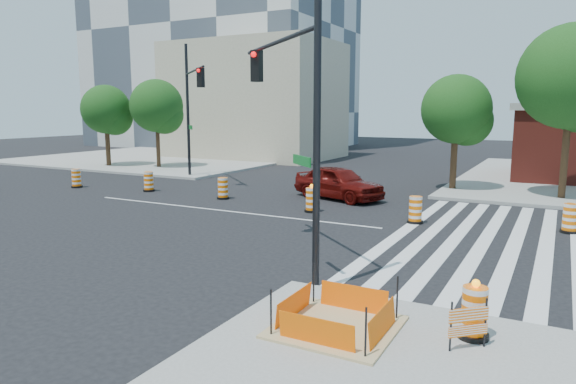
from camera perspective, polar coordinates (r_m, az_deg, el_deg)
ground at (r=21.94m, az=-7.25°, el=-2.07°), size 120.00×120.00×0.00m
sidewalk_nw at (r=47.01m, az=-12.46°, el=3.84°), size 22.00×22.00×0.15m
crosswalk_east at (r=18.08m, az=22.47°, el=-5.10°), size 6.75×13.50×0.01m
lane_centerline at (r=21.94m, az=-7.25°, el=-2.05°), size 14.00×0.12×0.01m
excavation_pit at (r=10.05m, az=5.37°, el=-14.43°), size 2.20×2.20×0.90m
beige_midrise at (r=46.51m, az=-3.68°, el=10.05°), size 14.00×10.00×10.00m
red_coupe at (r=24.64m, az=5.62°, el=1.07°), size 5.03×3.35×1.59m
signal_pole_se at (r=13.14m, az=0.54°, el=11.01°), size 4.34×3.96×7.59m
signal_pole_nw at (r=31.28m, az=-10.68°, el=10.28°), size 4.56×4.25×8.07m
pit_drum at (r=10.05m, az=19.98°, el=-12.60°), size 0.56×0.56×1.10m
barricade at (r=9.57m, az=19.41°, el=-13.48°), size 0.58×0.53×0.88m
tree_north_a at (r=40.23m, az=-19.49°, el=8.35°), size 3.60×3.55×6.04m
tree_north_b at (r=38.17m, az=-14.31°, el=8.93°), size 3.76×3.76×6.39m
tree_north_c at (r=28.12m, az=18.28°, el=8.31°), size 3.60×3.55×6.04m
tree_north_d at (r=27.09m, az=29.03°, el=10.57°), size 4.77×4.77×8.10m
median_drum_0 at (r=30.45m, az=-22.46°, el=1.35°), size 0.60×0.60×1.02m
median_drum_1 at (r=27.81m, az=-15.22°, el=1.05°), size 0.60×0.60×1.02m
median_drum_2 at (r=24.73m, az=-7.24°, el=0.33°), size 0.60×0.60×1.02m
median_drum_3 at (r=21.42m, az=2.64°, el=-0.94°), size 0.60×0.60×1.18m
median_drum_4 at (r=19.86m, az=13.97°, el=-2.04°), size 0.60×0.60×1.02m
median_drum_5 at (r=20.30m, az=28.85°, el=-2.67°), size 0.60×0.60×1.02m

